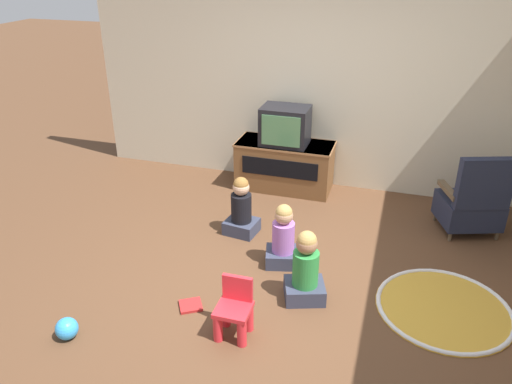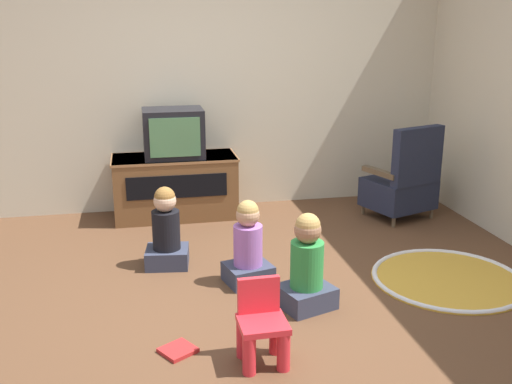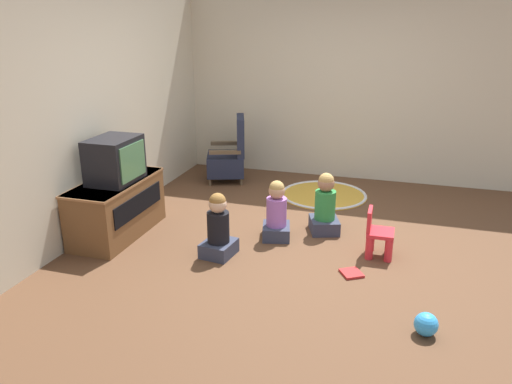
{
  "view_description": "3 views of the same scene",
  "coord_description": "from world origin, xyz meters",
  "px_view_note": "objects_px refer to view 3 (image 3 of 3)",
  "views": [
    {
      "loc": [
        0.94,
        -3.61,
        2.76
      ],
      "look_at": [
        -0.25,
        0.24,
        0.77
      ],
      "focal_mm": 35.0,
      "sensor_mm": 36.0,
      "label": 1
    },
    {
      "loc": [
        -0.77,
        -3.68,
        1.9
      ],
      "look_at": [
        0.07,
        0.39,
        0.67
      ],
      "focal_mm": 42.0,
      "sensor_mm": 36.0,
      "label": 2
    },
    {
      "loc": [
        -4.72,
        -0.89,
        2.21
      ],
      "look_at": [
        -0.32,
        0.45,
        0.6
      ],
      "focal_mm": 35.0,
      "sensor_mm": 36.0,
      "label": 3
    }
  ],
  "objects_px": {
    "yellow_kid_chair": "(378,236)",
    "child_watching_right": "(218,229)",
    "child_watching_left": "(325,207)",
    "toy_ball": "(426,324)",
    "black_armchair": "(229,156)",
    "child_watching_center": "(276,213)",
    "book": "(351,273)",
    "tv_cabinet": "(117,207)",
    "television": "(115,160)"
  },
  "relations": [
    {
      "from": "child_watching_left",
      "to": "toy_ball",
      "type": "height_order",
      "value": "child_watching_left"
    },
    {
      "from": "book",
      "to": "child_watching_center",
      "type": "bearing_deg",
      "value": 24.12
    },
    {
      "from": "black_armchair",
      "to": "yellow_kid_chair",
      "type": "distance_m",
      "value": 2.89
    },
    {
      "from": "black_armchair",
      "to": "child_watching_right",
      "type": "xyz_separation_m",
      "value": [
        -2.31,
        -0.72,
        -0.07
      ]
    },
    {
      "from": "television",
      "to": "yellow_kid_chair",
      "type": "distance_m",
      "value": 2.76
    },
    {
      "from": "black_armchair",
      "to": "toy_ball",
      "type": "relative_size",
      "value": 5.22
    },
    {
      "from": "child_watching_center",
      "to": "book",
      "type": "distance_m",
      "value": 1.08
    },
    {
      "from": "child_watching_right",
      "to": "book",
      "type": "relative_size",
      "value": 2.58
    },
    {
      "from": "child_watching_center",
      "to": "child_watching_right",
      "type": "height_order",
      "value": "child_watching_right"
    },
    {
      "from": "black_armchair",
      "to": "yellow_kid_chair",
      "type": "relative_size",
      "value": 1.92
    },
    {
      "from": "tv_cabinet",
      "to": "television",
      "type": "xyz_separation_m",
      "value": [
        0.0,
        -0.03,
        0.52
      ]
    },
    {
      "from": "television",
      "to": "child_watching_right",
      "type": "xyz_separation_m",
      "value": [
        -0.16,
        -1.18,
        -0.56
      ]
    },
    {
      "from": "tv_cabinet",
      "to": "child_watching_left",
      "type": "relative_size",
      "value": 1.78
    },
    {
      "from": "yellow_kid_chair",
      "to": "book",
      "type": "relative_size",
      "value": 1.91
    },
    {
      "from": "black_armchair",
      "to": "child_watching_left",
      "type": "distance_m",
      "value": 2.16
    },
    {
      "from": "toy_ball",
      "to": "book",
      "type": "bearing_deg",
      "value": 39.36
    },
    {
      "from": "child_watching_right",
      "to": "toy_ball",
      "type": "relative_size",
      "value": 3.66
    },
    {
      "from": "child_watching_left",
      "to": "television",
      "type": "bearing_deg",
      "value": 90.04
    },
    {
      "from": "child_watching_right",
      "to": "toy_ball",
      "type": "bearing_deg",
      "value": -104.47
    },
    {
      "from": "child_watching_left",
      "to": "tv_cabinet",
      "type": "bearing_deg",
      "value": 89.79
    },
    {
      "from": "child_watching_left",
      "to": "child_watching_right",
      "type": "distance_m",
      "value": 1.25
    },
    {
      "from": "television",
      "to": "toy_ball",
      "type": "bearing_deg",
      "value": -106.89
    },
    {
      "from": "tv_cabinet",
      "to": "book",
      "type": "height_order",
      "value": "tv_cabinet"
    },
    {
      "from": "television",
      "to": "child_watching_left",
      "type": "relative_size",
      "value": 0.84
    },
    {
      "from": "child_watching_center",
      "to": "book",
      "type": "bearing_deg",
      "value": -138.14
    },
    {
      "from": "black_armchair",
      "to": "child_watching_center",
      "type": "bearing_deg",
      "value": 14.13
    },
    {
      "from": "tv_cabinet",
      "to": "black_armchair",
      "type": "distance_m",
      "value": 2.21
    },
    {
      "from": "yellow_kid_chair",
      "to": "child_watching_left",
      "type": "distance_m",
      "value": 0.74
    },
    {
      "from": "television",
      "to": "child_watching_left",
      "type": "distance_m",
      "value": 2.27
    },
    {
      "from": "toy_ball",
      "to": "book",
      "type": "xyz_separation_m",
      "value": [
        0.77,
        0.63,
        -0.08
      ]
    },
    {
      "from": "tv_cabinet",
      "to": "television",
      "type": "height_order",
      "value": "television"
    },
    {
      "from": "child_watching_right",
      "to": "book",
      "type": "height_order",
      "value": "child_watching_right"
    },
    {
      "from": "toy_ball",
      "to": "child_watching_center",
      "type": "bearing_deg",
      "value": 47.87
    },
    {
      "from": "black_armchair",
      "to": "yellow_kid_chair",
      "type": "xyz_separation_m",
      "value": [
        -1.86,
        -2.21,
        -0.15
      ]
    },
    {
      "from": "black_armchair",
      "to": "child_watching_center",
      "type": "relative_size",
      "value": 1.45
    },
    {
      "from": "book",
      "to": "television",
      "type": "bearing_deg",
      "value": 54.07
    },
    {
      "from": "black_armchair",
      "to": "child_watching_left",
      "type": "height_order",
      "value": "black_armchair"
    },
    {
      "from": "yellow_kid_chair",
      "to": "child_watching_right",
      "type": "distance_m",
      "value": 1.56
    },
    {
      "from": "child_watching_center",
      "to": "book",
      "type": "xyz_separation_m",
      "value": [
        -0.59,
        -0.87,
        -0.26
      ]
    },
    {
      "from": "child_watching_left",
      "to": "toy_ball",
      "type": "relative_size",
      "value": 3.78
    },
    {
      "from": "child_watching_right",
      "to": "toy_ball",
      "type": "height_order",
      "value": "child_watching_right"
    },
    {
      "from": "tv_cabinet",
      "to": "toy_ball",
      "type": "distance_m",
      "value": 3.29
    },
    {
      "from": "toy_ball",
      "to": "child_watching_right",
      "type": "bearing_deg",
      "value": 67.86
    },
    {
      "from": "toy_ball",
      "to": "tv_cabinet",
      "type": "bearing_deg",
      "value": 73.27
    },
    {
      "from": "child_watching_right",
      "to": "black_armchair",
      "type": "bearing_deg",
      "value": 24.93
    },
    {
      "from": "television",
      "to": "toy_ball",
      "type": "distance_m",
      "value": 3.34
    },
    {
      "from": "child_watching_left",
      "to": "child_watching_center",
      "type": "xyz_separation_m",
      "value": [
        -0.31,
        0.46,
        -0.01
      ]
    },
    {
      "from": "child_watching_right",
      "to": "toy_ball",
      "type": "distance_m",
      "value": 2.09
    },
    {
      "from": "child_watching_center",
      "to": "television",
      "type": "bearing_deg",
      "value": 90.04
    },
    {
      "from": "book",
      "to": "tv_cabinet",
      "type": "bearing_deg",
      "value": 54.12
    }
  ]
}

